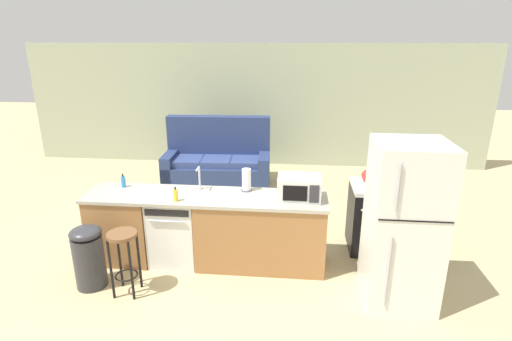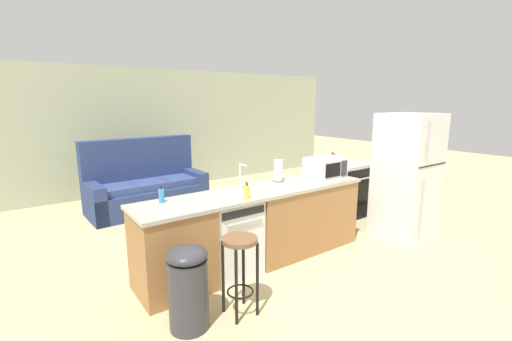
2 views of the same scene
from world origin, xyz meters
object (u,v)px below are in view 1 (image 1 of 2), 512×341
Objects in this scene: microwave at (299,188)px; kettle at (368,176)px; dishwasher at (176,229)px; trash_bin at (89,256)px; soap_bottle at (176,195)px; refrigerator at (404,225)px; bar_stool at (124,250)px; dish_soap_bottle at (123,182)px; paper_towel_roll at (246,180)px; couch at (218,163)px; stove_range at (379,217)px.

microwave reaches higher than kettle.
dishwasher is 1.14× the size of trash_bin.
dishwasher is at bearing 179.95° from microwave.
dishwasher is 1.64m from microwave.
kettle is at bearing 20.78° from soap_bottle.
kettle is at bearing 36.75° from microwave.
refrigerator is 3.45m from trash_bin.
bar_stool is 1.00× the size of trash_bin.
dishwasher is 4.77× the size of soap_bottle.
dish_soap_bottle is 1.08m from bar_stool.
couch is (-0.89, 2.68, -0.64)m from paper_towel_roll.
dish_soap_bottle reaches higher than trash_bin.
microwave reaches higher than stove_range.
paper_towel_roll is 0.89m from soap_bottle.
dish_soap_bottle reaches higher than bar_stool.
couch is at bearing 91.97° from soap_bottle.
refrigerator is (-0.00, -1.10, 0.43)m from stove_range.
stove_range is 3.22m from bar_stool.
dishwasher is 0.41× the size of couch.
dish_soap_bottle is at bearing 154.17° from soap_bottle.
trash_bin is 3.64m from couch.
soap_bottle is at bearing -88.03° from couch.
paper_towel_roll is 1.60× the size of soap_bottle.
refrigerator is (2.60, -0.55, 0.46)m from dishwasher.
trash_bin is (-0.81, -0.65, -0.04)m from dishwasher.
microwave reaches higher than dishwasher.
stove_range reaches higher than trash_bin.
dish_soap_bottle is 0.86× the size of kettle.
soap_bottle is 2.50m from kettle.
refrigerator is at bearing -12.43° from dish_soap_bottle.
dishwasher is 4.77× the size of dish_soap_bottle.
kettle is at bearing 141.81° from stove_range.
couch reaches higher than dishwasher.
soap_bottle is (-2.50, 0.34, 0.09)m from refrigerator.
soap_bottle is (-2.50, -0.76, 0.52)m from stove_range.
soap_bottle is 0.24× the size of bar_stool.
paper_towel_roll is 0.14× the size of couch.
trash_bin is (-0.91, -0.45, -0.59)m from soap_bottle.
microwave reaches higher than dish_soap_bottle.
microwave reaches higher than soap_bottle.
paper_towel_roll is (0.88, 0.21, 0.62)m from dishwasher.
dishwasher is 2.66m from stove_range.
dishwasher is 0.91m from dish_soap_bottle.
microwave reaches higher than trash_bin.
paper_towel_roll reaches higher than soap_bottle.
soap_bottle and dish_soap_bottle have the same top height.
dish_soap_bottle is 0.24× the size of bar_stool.
dishwasher is at bearing -14.24° from dish_soap_bottle.
trash_bin is (-3.25, -1.33, -0.61)m from kettle.
dishwasher is 2.89m from couch.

